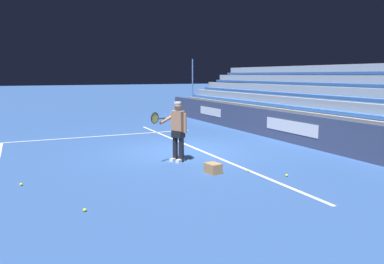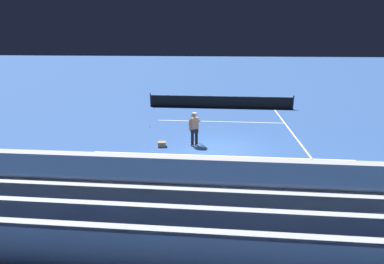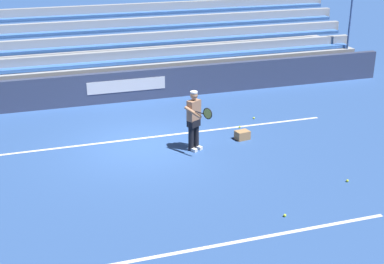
{
  "view_description": "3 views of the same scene",
  "coord_description": "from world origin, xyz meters",
  "views": [
    {
      "loc": [
        -11.04,
        4.83,
        2.48
      ],
      "look_at": [
        -0.09,
        -0.24,
        0.62
      ],
      "focal_mm": 35.0,
      "sensor_mm": 36.0,
      "label": 1
    },
    {
      "loc": [
        -0.15,
        -13.39,
        5.17
      ],
      "look_at": [
        -1.43,
        0.86,
        0.7
      ],
      "focal_mm": 28.0,
      "sensor_mm": 36.0,
      "label": 2
    },
    {
      "loc": [
        3.0,
        13.97,
        6.0
      ],
      "look_at": [
        -1.17,
        1.01,
        0.64
      ],
      "focal_mm": 50.0,
      "sensor_mm": 36.0,
      "label": 3
    }
  ],
  "objects": [
    {
      "name": "tennis_ball_near_player",
      "position": [
        -4.3,
        3.87,
        0.03
      ],
      "size": [
        0.07,
        0.07,
        0.07
      ],
      "primitive_type": "sphere",
      "color": "#CCE533",
      "rests_on": "ground"
    },
    {
      "name": "bleacher_stand",
      "position": [
        0.0,
        -6.4,
        0.76
      ],
      "size": [
        20.26,
        3.2,
        3.4
      ],
      "color": "#9EA3A8",
      "rests_on": "ground"
    },
    {
      "name": "back_wall_sponsor_board",
      "position": [
        0.01,
        -4.17,
        0.55
      ],
      "size": [
        21.33,
        0.25,
        1.1
      ],
      "color": "#384260",
      "rests_on": "ground"
    },
    {
      "name": "ball_box_cardboard",
      "position": [
        -2.91,
        0.47,
        0.13
      ],
      "size": [
        0.45,
        0.36,
        0.26
      ],
      "primitive_type": "cube",
      "rotation": [
        0.0,
        0.0,
        0.17
      ],
      "color": "#A87F51",
      "rests_on": "ground"
    },
    {
      "name": "court_sideline_white",
      "position": [
        4.11,
        4.0,
        0.0
      ],
      "size": [
        0.1,
        12.0,
        0.01
      ],
      "primitive_type": "cube",
      "color": "white",
      "rests_on": "ground"
    },
    {
      "name": "tennis_player",
      "position": [
        -1.31,
        0.78,
        0.89
      ],
      "size": [
        0.56,
        1.07,
        1.71
      ],
      "color": "black",
      "rests_on": "ground"
    },
    {
      "name": "tennis_ball_far_left",
      "position": [
        -2.05,
        4.9,
        0.03
      ],
      "size": [
        0.07,
        0.07,
        0.07
      ],
      "primitive_type": "sphere",
      "color": "#CCE533",
      "rests_on": "ground"
    },
    {
      "name": "ground_plane",
      "position": [
        0.0,
        0.0,
        0.0
      ],
      "size": [
        160.0,
        160.0,
        0.0
      ],
      "primitive_type": "plane",
      "color": "#2D5193"
    },
    {
      "name": "tennis_ball_by_box",
      "position": [
        -3.19,
        -0.4,
        0.03
      ],
      "size": [
        0.07,
        0.07,
        0.07
      ],
      "primitive_type": "sphere",
      "color": "#CCE533",
      "rests_on": "ground"
    },
    {
      "name": "tennis_ball_stray_back",
      "position": [
        -3.95,
        -1.02,
        0.03
      ],
      "size": [
        0.07,
        0.07,
        0.07
      ],
      "primitive_type": "sphere",
      "color": "#CCE533",
      "rests_on": "ground"
    },
    {
      "name": "court_baseline_white",
      "position": [
        0.0,
        -0.5,
        0.0
      ],
      "size": [
        12.0,
        0.1,
        0.01
      ],
      "primitive_type": "cube",
      "color": "white",
      "rests_on": "ground"
    }
  ]
}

